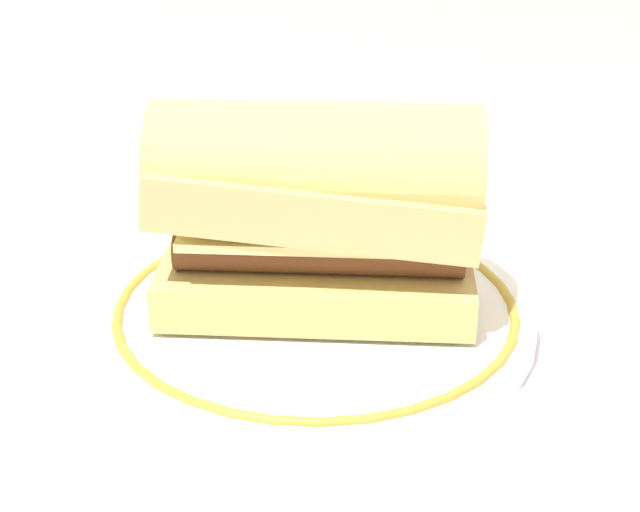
% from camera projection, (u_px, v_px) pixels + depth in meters
% --- Properties ---
extents(ground_plane, '(1.50, 1.50, 0.00)m').
position_uv_depth(ground_plane, '(306.00, 337.00, 0.55)').
color(ground_plane, silver).
extents(plate, '(0.25, 0.25, 0.01)m').
position_uv_depth(plate, '(320.00, 313.00, 0.56)').
color(plate, white).
rests_on(plate, ground_plane).
extents(sausage_sandwich, '(0.20, 0.13, 0.12)m').
position_uv_depth(sausage_sandwich, '(320.00, 205.00, 0.53)').
color(sausage_sandwich, '#D5B86A').
rests_on(sausage_sandwich, plate).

